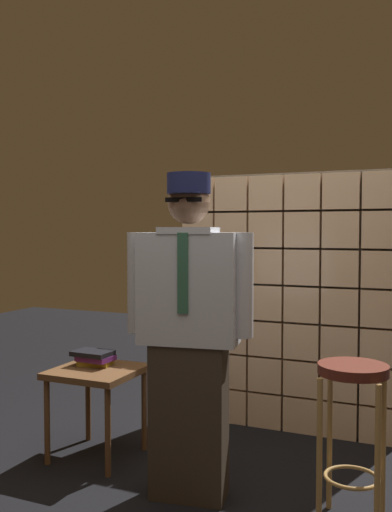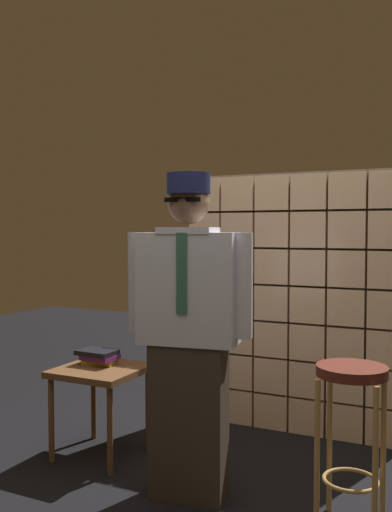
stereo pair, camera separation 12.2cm
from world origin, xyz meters
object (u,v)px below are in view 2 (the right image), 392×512
Objects in this scene: side_table at (101,379)px; book_stack at (99,357)px; standing_person at (189,330)px; bar_stool at (351,408)px.

book_stack is (-0.05, 0.06, 0.13)m from side_table.
standing_person is 3.06× the size of side_table.
bar_stool is 1.69m from book_stack.
book_stack is at bearing 149.48° from standing_person.
bar_stool is 3.10× the size of book_stack.
side_table is 2.22× the size of book_stack.
standing_person is 6.80× the size of book_stack.
standing_person is at bearing -19.02° from side_table.
standing_person is 2.19× the size of bar_stool.
side_table is at bearing 172.51° from bar_stool.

